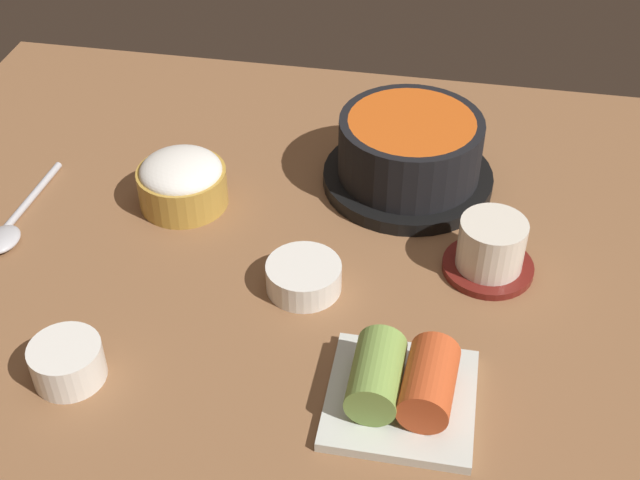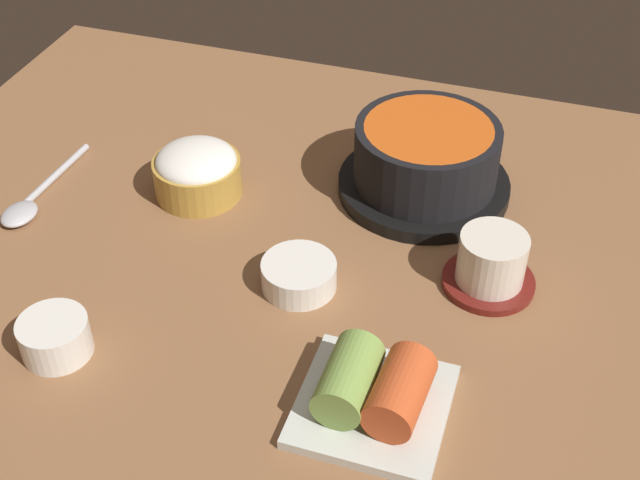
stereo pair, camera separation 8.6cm
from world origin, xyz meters
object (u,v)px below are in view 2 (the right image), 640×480
object	(u,v)px
side_bowl_near	(55,336)
spoon	(29,203)
tea_cup_with_saucer	(491,263)
kimchi_plate	(373,393)
rice_bowl	(197,171)
stone_pot	(426,161)
banchan_cup_center	(299,274)

from	to	relation	value
side_bowl_near	spoon	xyz separation A→B (cm)	(-14.41, 17.92, -1.35)
tea_cup_with_saucer	kimchi_plate	size ratio (longest dim) A/B	0.73
rice_bowl	tea_cup_with_saucer	distance (cm)	34.10
stone_pot	spoon	size ratio (longest dim) A/B	1.16
stone_pot	banchan_cup_center	distance (cm)	21.12
kimchi_plate	spoon	xyz separation A→B (cm)	(-43.60, 15.57, -1.62)
tea_cup_with_saucer	side_bowl_near	bearing A→B (deg)	-149.66
side_bowl_near	tea_cup_with_saucer	bearing A→B (deg)	30.34
rice_bowl	spoon	bearing A→B (deg)	-153.32
kimchi_plate	banchan_cup_center	bearing A→B (deg)	130.94
stone_pot	tea_cup_with_saucer	distance (cm)	16.48
kimchi_plate	spoon	world-z (taller)	kimchi_plate
spoon	side_bowl_near	bearing A→B (deg)	-51.20
spoon	tea_cup_with_saucer	bearing A→B (deg)	3.56
banchan_cup_center	rice_bowl	bearing A→B (deg)	144.76
stone_pot	banchan_cup_center	bearing A→B (deg)	-113.14
side_bowl_near	spoon	world-z (taller)	side_bowl_near
stone_pot	kimchi_plate	size ratio (longest dim) A/B	1.52
kimchi_plate	side_bowl_near	size ratio (longest dim) A/B	1.97
stone_pot	banchan_cup_center	xyz separation A→B (cm)	(-8.24, -19.28, -2.59)
kimchi_plate	rice_bowl	bearing A→B (deg)	138.33
side_bowl_near	spoon	bearing A→B (deg)	128.80
spoon	banchan_cup_center	bearing A→B (deg)	-4.95
stone_pot	side_bowl_near	size ratio (longest dim) A/B	3.01
rice_bowl	side_bowl_near	xyz separation A→B (cm)	(-2.27, -26.30, -1.04)
tea_cup_with_saucer	banchan_cup_center	distance (cm)	18.85
tea_cup_with_saucer	spoon	distance (cm)	50.52
banchan_cup_center	tea_cup_with_saucer	bearing A→B (deg)	18.43
rice_bowl	side_bowl_near	world-z (taller)	rice_bowl
banchan_cup_center	spoon	distance (cm)	32.67
rice_bowl	banchan_cup_center	xyz separation A→B (cm)	(15.85, -11.20, -1.44)
banchan_cup_center	kimchi_plate	size ratio (longest dim) A/B	0.59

